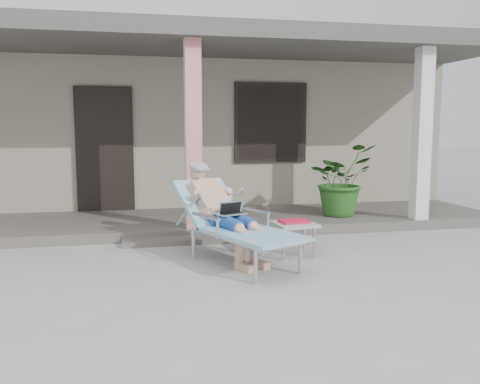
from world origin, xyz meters
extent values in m
plane|color=#9E9E99|center=(0.00, 0.00, 0.00)|extent=(60.00, 60.00, 0.00)
cube|color=gray|center=(0.00, 6.50, 1.50)|extent=(10.00, 5.00, 3.00)
cube|color=#474442|center=(0.00, 6.50, 3.15)|extent=(10.40, 5.40, 0.30)
cube|color=black|center=(-1.30, 3.97, 1.20)|extent=(0.95, 0.06, 2.10)
cube|color=black|center=(1.60, 3.97, 1.65)|extent=(1.20, 0.06, 1.30)
cube|color=black|center=(1.60, 3.96, 1.65)|extent=(1.32, 0.05, 1.42)
cube|color=#605B56|center=(0.00, 3.00, 0.07)|extent=(10.00, 2.00, 0.15)
cube|color=red|center=(0.00, 2.15, 1.45)|extent=(0.22, 0.22, 2.61)
cube|color=silver|center=(3.50, 2.15, 1.45)|extent=(0.22, 0.22, 2.61)
cube|color=#474442|center=(0.00, 3.00, 2.88)|extent=(10.00, 2.30, 0.24)
cube|color=#605B56|center=(0.00, 1.85, 0.04)|extent=(2.00, 0.30, 0.07)
cylinder|color=#B7B7BC|center=(0.36, -0.09, 0.18)|extent=(0.04, 0.04, 0.36)
cylinder|color=#B7B7BC|center=(0.92, 0.16, 0.18)|extent=(0.04, 0.04, 0.36)
cylinder|color=#B7B7BC|center=(-0.14, 1.01, 0.18)|extent=(0.04, 0.04, 0.36)
cylinder|color=#B7B7BC|center=(0.41, 1.26, 0.18)|extent=(0.04, 0.04, 0.36)
cube|color=#B7B7BC|center=(0.45, 0.44, 0.38)|extent=(1.05, 1.34, 0.03)
cube|color=#7DB3C1|center=(0.45, 0.44, 0.40)|extent=(1.16, 1.42, 0.04)
cube|color=#B7B7BC|center=(0.09, 1.23, 0.61)|extent=(0.79, 0.77, 0.48)
cube|color=#7DB3C1|center=(0.09, 1.23, 0.64)|extent=(0.91, 0.88, 0.55)
cylinder|color=#9A9A9C|center=(-0.02, 1.49, 1.07)|extent=(0.32, 0.32, 0.13)
cube|color=silver|center=(0.28, 0.83, 0.57)|extent=(0.39, 0.34, 0.23)
cube|color=#A3A49F|center=(1.10, 0.94, 0.39)|extent=(0.54, 0.54, 0.04)
cylinder|color=#B7B7BC|center=(0.90, 0.75, 0.19)|extent=(0.04, 0.04, 0.37)
cylinder|color=#B7B7BC|center=(1.29, 0.75, 0.19)|extent=(0.04, 0.04, 0.37)
cylinder|color=#B7B7BC|center=(0.90, 1.14, 0.19)|extent=(0.04, 0.04, 0.37)
cylinder|color=#B7B7BC|center=(1.29, 1.14, 0.19)|extent=(0.04, 0.04, 0.37)
cube|color=red|center=(1.10, 0.94, 0.42)|extent=(0.37, 0.29, 0.03)
cube|color=black|center=(1.10, 1.07, 0.42)|extent=(0.34, 0.06, 0.03)
imported|color=#26591E|center=(2.44, 2.73, 0.73)|extent=(1.31, 1.24, 1.16)
camera|label=1|loc=(-0.79, -4.92, 1.57)|focal=38.00mm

